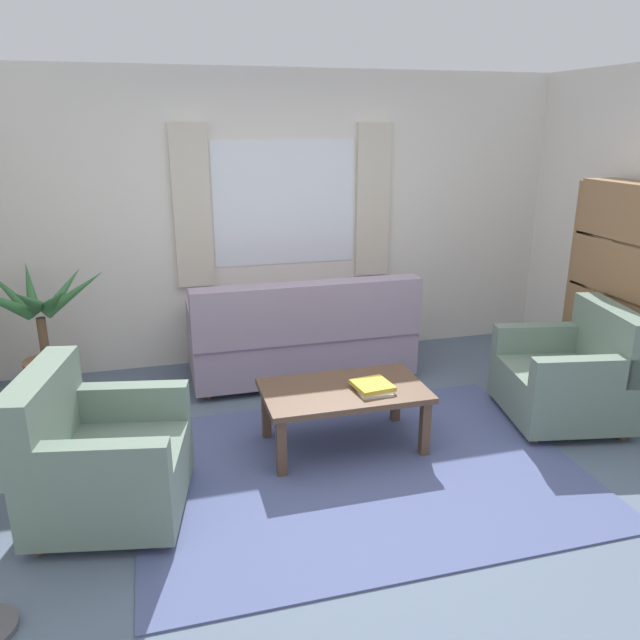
{
  "coord_description": "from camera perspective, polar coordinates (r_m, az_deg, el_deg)",
  "views": [
    {
      "loc": [
        -1.17,
        -3.31,
        2.16
      ],
      "look_at": [
        -0.08,
        0.7,
        0.82
      ],
      "focal_mm": 34.61,
      "sensor_mm": 36.0,
      "label": 1
    }
  ],
  "objects": [
    {
      "name": "couch",
      "position": [
        5.35,
        -1.65,
        -1.67
      ],
      "size": [
        1.9,
        0.82,
        0.92
      ],
      "rotation": [
        0.0,
        0.0,
        3.14
      ],
      "color": "#998499",
      "rests_on": "ground_plane"
    },
    {
      "name": "coffee_table",
      "position": [
        4.22,
        2.2,
        -7.02
      ],
      "size": [
        1.1,
        0.64,
        0.44
      ],
      "color": "brown",
      "rests_on": "ground_plane"
    },
    {
      "name": "wall_back",
      "position": [
        5.75,
        -3.36,
        9.28
      ],
      "size": [
        5.32,
        0.12,
        2.6
      ],
      "primitive_type": "cube",
      "color": "silver",
      "rests_on": "ground_plane"
    },
    {
      "name": "book_stack_on_table",
      "position": [
        4.17,
        4.85,
        -6.15
      ],
      "size": [
        0.27,
        0.29,
        0.05
      ],
      "color": "beige",
      "rests_on": "coffee_table"
    },
    {
      "name": "window_with_curtains",
      "position": [
        5.65,
        -3.21,
        10.67
      ],
      "size": [
        1.98,
        0.07,
        1.4
      ],
      "color": "white"
    },
    {
      "name": "area_rug",
      "position": [
        4.12,
        3.75,
        -13.66
      ],
      "size": [
        2.79,
        2.06,
        0.01
      ],
      "primitive_type": "cube",
      "color": "#4C5684",
      "rests_on": "ground_plane"
    },
    {
      "name": "armchair_right",
      "position": [
        4.96,
        22.16,
        -4.81
      ],
      "size": [
        0.96,
        0.97,
        0.88
      ],
      "rotation": [
        0.0,
        0.0,
        -1.75
      ],
      "color": "slate",
      "rests_on": "ground_plane"
    },
    {
      "name": "bookshelf",
      "position": [
        5.43,
        25.91,
        1.46
      ],
      "size": [
        0.3,
        0.94,
        1.72
      ],
      "rotation": [
        0.0,
        0.0,
        1.57
      ],
      "color": "olive",
      "rests_on": "ground_plane"
    },
    {
      "name": "ground_plane",
      "position": [
        4.12,
        3.75,
        -13.74
      ],
      "size": [
        6.24,
        6.24,
        0.0
      ],
      "primitive_type": "plane",
      "color": "slate"
    },
    {
      "name": "potted_plant",
      "position": [
        5.3,
        -24.24,
        -1.79
      ],
      "size": [
        1.08,
        1.2,
        1.16
      ],
      "color": "#9E6B4C",
      "rests_on": "ground_plane"
    },
    {
      "name": "armchair_left",
      "position": [
        3.76,
        -19.79,
        -11.94
      ],
      "size": [
        0.97,
        0.98,
        0.88
      ],
      "rotation": [
        0.0,
        0.0,
        1.38
      ],
      "color": "slate",
      "rests_on": "ground_plane"
    }
  ]
}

